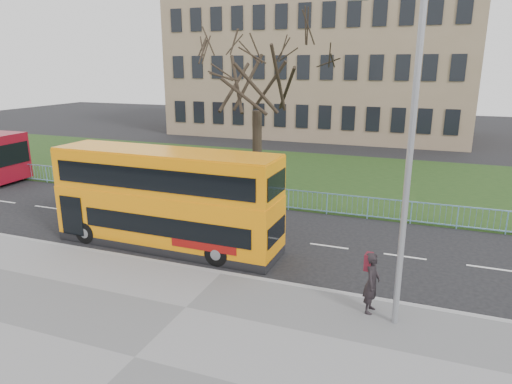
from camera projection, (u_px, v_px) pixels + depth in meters
ground at (239, 259)px, 17.60m from camera, size 120.00×120.00×0.00m
pavement at (135, 359)px, 11.51m from camera, size 80.00×10.50×0.12m
kerb at (222, 274)px, 16.19m from camera, size 80.00×0.20×0.14m
grass_verge at (322, 176)px, 30.47m from camera, size 80.00×15.40×0.08m
guard_railing at (288, 200)px, 23.40m from camera, size 40.00×0.12×1.10m
bare_tree at (257, 95)px, 26.14m from camera, size 7.63×7.63×10.91m
civic_building at (322, 67)px, 48.95m from camera, size 30.00×15.00×14.00m
yellow_bus at (166, 197)px, 18.31m from camera, size 9.44×2.40×3.94m
pedestrian at (372, 283)px, 13.38m from camera, size 0.52×0.73×1.87m
street_lamp at (405, 157)px, 11.78m from camera, size 1.86×0.45×8.79m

